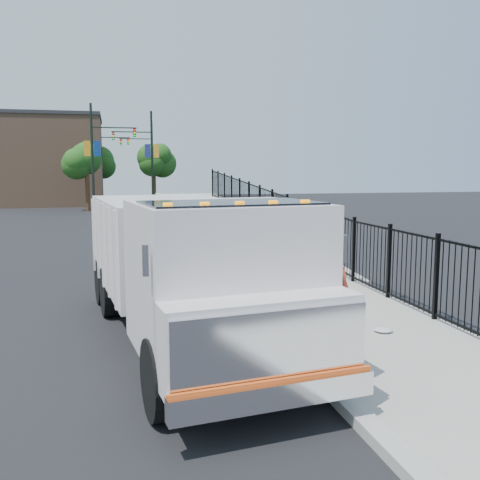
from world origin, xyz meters
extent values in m
plane|color=black|center=(0.00, 0.00, 0.00)|extent=(120.00, 120.00, 0.00)
cube|color=#9E998E|center=(1.93, -2.00, 0.06)|extent=(3.55, 12.00, 0.12)
cube|color=#ADAAA3|center=(0.00, -2.00, 0.08)|extent=(0.30, 12.00, 0.16)
cube|color=#9E998E|center=(2.12, 16.00, 0.00)|extent=(3.95, 24.06, 3.19)
cube|color=black|center=(3.55, 12.00, 0.90)|extent=(0.10, 28.00, 1.80)
cube|color=black|center=(-1.78, 0.39, 0.61)|extent=(2.02, 7.57, 0.24)
cube|color=silver|center=(-1.47, -2.13, 1.71)|extent=(2.87, 2.73, 2.20)
cube|color=silver|center=(-1.30, -3.50, 1.16)|extent=(2.67, 1.08, 1.10)
cube|color=silver|center=(-1.25, -3.90, 1.16)|extent=(2.53, 0.40, 0.94)
cube|color=silver|center=(-1.24, -3.99, 0.61)|extent=(2.65, 0.52, 0.31)
cube|color=#DE4F17|center=(-1.24, -3.99, 0.77)|extent=(2.63, 0.38, 0.07)
cube|color=black|center=(-1.43, -2.40, 2.37)|extent=(2.58, 1.72, 0.94)
cube|color=silver|center=(-1.96, 1.81, 1.71)|extent=(3.20, 4.92, 1.87)
cube|color=silver|center=(-2.70, -3.39, 2.20)|extent=(0.07, 0.07, 0.39)
cube|color=silver|center=(0.04, -3.05, 2.20)|extent=(0.07, 0.07, 0.39)
cube|color=orange|center=(-2.37, -2.91, 2.83)|extent=(0.12, 0.10, 0.07)
cube|color=orange|center=(-1.88, -2.85, 2.83)|extent=(0.12, 0.10, 0.07)
cube|color=orange|center=(-1.39, -2.79, 2.83)|extent=(0.12, 0.10, 0.07)
cube|color=orange|center=(-0.89, -2.73, 2.83)|extent=(0.12, 0.10, 0.07)
cube|color=orange|center=(-0.40, -2.66, 2.83)|extent=(0.12, 0.10, 0.07)
cylinder|color=black|center=(-2.52, -3.04, 0.55)|extent=(0.49, 1.14, 1.10)
cylinder|color=black|center=(-0.22, -2.75, 0.55)|extent=(0.49, 1.14, 1.10)
cylinder|color=black|center=(-3.19, 2.32, 0.55)|extent=(0.49, 1.14, 1.10)
cylinder|color=black|center=(-0.89, 2.61, 0.55)|extent=(0.49, 1.14, 1.10)
cylinder|color=black|center=(-3.34, 3.52, 0.55)|extent=(0.49, 1.14, 1.10)
cylinder|color=black|center=(-1.04, 3.81, 0.55)|extent=(0.49, 1.14, 1.10)
imported|color=maroon|center=(1.13, -0.38, 0.95)|extent=(0.61, 0.72, 1.66)
ellipsoid|color=silver|center=(2.04, -0.57, 0.17)|extent=(0.37, 0.37, 0.09)
cylinder|color=black|center=(-4.40, 30.62, 4.00)|extent=(0.18, 0.18, 8.00)
cube|color=black|center=(-2.80, 30.62, 6.30)|extent=(3.20, 0.08, 0.08)
cube|color=black|center=(-1.36, 30.62, 5.95)|extent=(0.18, 0.22, 0.60)
cube|color=navy|center=(-4.05, 30.62, 4.80)|extent=(0.45, 0.04, 1.10)
cube|color=orange|center=(-4.75, 30.62, 4.80)|extent=(0.45, 0.04, 1.10)
cylinder|color=black|center=(0.18, 34.89, 4.00)|extent=(0.18, 0.18, 8.00)
cube|color=black|center=(-1.42, 34.89, 6.30)|extent=(3.20, 0.08, 0.08)
cube|color=black|center=(-2.86, 34.89, 5.95)|extent=(0.18, 0.22, 0.60)
cube|color=gold|center=(0.53, 34.89, 4.80)|extent=(0.45, 0.04, 1.10)
cube|color=navy|center=(-0.17, 34.89, 4.80)|extent=(0.45, 0.04, 1.10)
cylinder|color=black|center=(-4.51, 42.87, 4.00)|extent=(0.18, 0.18, 8.00)
cube|color=black|center=(-2.91, 42.87, 6.30)|extent=(3.20, 0.08, 0.08)
cube|color=black|center=(-1.47, 42.87, 5.95)|extent=(0.18, 0.22, 0.60)
cube|color=#12209A|center=(-4.16, 42.87, 4.80)|extent=(0.45, 0.04, 1.10)
cube|color=#CD6B09|center=(-4.86, 42.87, 4.80)|extent=(0.45, 0.04, 1.10)
cylinder|color=black|center=(0.92, 44.69, 4.00)|extent=(0.18, 0.18, 8.00)
cube|color=black|center=(-0.68, 44.69, 6.30)|extent=(3.20, 0.08, 0.08)
cube|color=black|center=(-2.12, 44.69, 5.95)|extent=(0.18, 0.22, 0.60)
cube|color=#C93E04|center=(1.27, 44.69, 4.80)|extent=(0.45, 0.04, 1.10)
cube|color=#173596|center=(0.57, 44.69, 4.80)|extent=(0.45, 0.04, 1.10)
cylinder|color=#382314|center=(-4.99, 34.47, 1.60)|extent=(0.36, 0.36, 3.20)
sphere|color=#194714|center=(-4.99, 34.47, 4.00)|extent=(2.60, 2.60, 2.60)
cylinder|color=#382314|center=(0.53, 38.03, 1.60)|extent=(0.36, 0.36, 3.20)
sphere|color=#194714|center=(0.53, 38.03, 4.00)|extent=(2.32, 2.32, 2.32)
cylinder|color=#382314|center=(-4.35, 49.51, 1.60)|extent=(0.36, 0.36, 3.20)
sphere|color=#194714|center=(-4.35, 49.51, 4.00)|extent=(3.18, 3.18, 3.18)
cube|color=#8C664C|center=(-9.00, 44.00, 4.00)|extent=(10.00, 10.00, 8.00)
camera|label=1|loc=(-3.06, -9.82, 3.29)|focal=40.00mm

